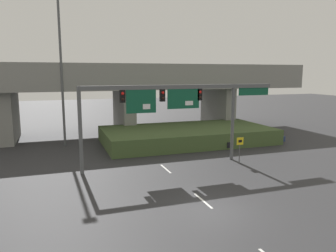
{
  "coord_description": "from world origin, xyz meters",
  "views": [
    {
      "loc": [
        -7.87,
        -15.17,
        7.37
      ],
      "look_at": [
        0.0,
        7.61,
        3.47
      ],
      "focal_mm": 35.0,
      "sensor_mm": 36.0,
      "label": 1
    }
  ],
  "objects_px": {
    "highway_light_pole_near": "(61,62)",
    "parked_sedan_mid_right": "(261,137)",
    "speed_limit_sign": "(240,146)",
    "signal_gantry": "(175,101)",
    "parked_sedan_near_right": "(239,140)"
  },
  "relations": [
    {
      "from": "signal_gantry",
      "to": "parked_sedan_near_right",
      "type": "xyz_separation_m",
      "value": [
        8.72,
        4.53,
        -4.58
      ]
    },
    {
      "from": "parked_sedan_near_right",
      "to": "signal_gantry",
      "type": "bearing_deg",
      "value": -162.72
    },
    {
      "from": "highway_light_pole_near",
      "to": "parked_sedan_near_right",
      "type": "distance_m",
      "value": 19.54
    },
    {
      "from": "highway_light_pole_near",
      "to": "parked_sedan_near_right",
      "type": "height_order",
      "value": "highway_light_pole_near"
    },
    {
      "from": "parked_sedan_mid_right",
      "to": "highway_light_pole_near",
      "type": "bearing_deg",
      "value": 168.43
    },
    {
      "from": "speed_limit_sign",
      "to": "parked_sedan_mid_right",
      "type": "distance_m",
      "value": 9.36
    },
    {
      "from": "parked_sedan_near_right",
      "to": "parked_sedan_mid_right",
      "type": "height_order",
      "value": "parked_sedan_near_right"
    },
    {
      "from": "signal_gantry",
      "to": "parked_sedan_near_right",
      "type": "height_order",
      "value": "signal_gantry"
    },
    {
      "from": "signal_gantry",
      "to": "parked_sedan_mid_right",
      "type": "relative_size",
      "value": 3.4
    },
    {
      "from": "signal_gantry",
      "to": "highway_light_pole_near",
      "type": "xyz_separation_m",
      "value": [
        -8.15,
        10.55,
        3.22
      ]
    },
    {
      "from": "speed_limit_sign",
      "to": "parked_sedan_mid_right",
      "type": "xyz_separation_m",
      "value": [
        6.63,
        6.56,
        -0.83
      ]
    },
    {
      "from": "highway_light_pole_near",
      "to": "parked_sedan_mid_right",
      "type": "height_order",
      "value": "highway_light_pole_near"
    },
    {
      "from": "signal_gantry",
      "to": "speed_limit_sign",
      "type": "distance_m",
      "value": 6.52
    },
    {
      "from": "highway_light_pole_near",
      "to": "parked_sedan_mid_right",
      "type": "bearing_deg",
      "value": -15.17
    },
    {
      "from": "parked_sedan_near_right",
      "to": "speed_limit_sign",
      "type": "bearing_deg",
      "value": -131.24
    }
  ]
}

